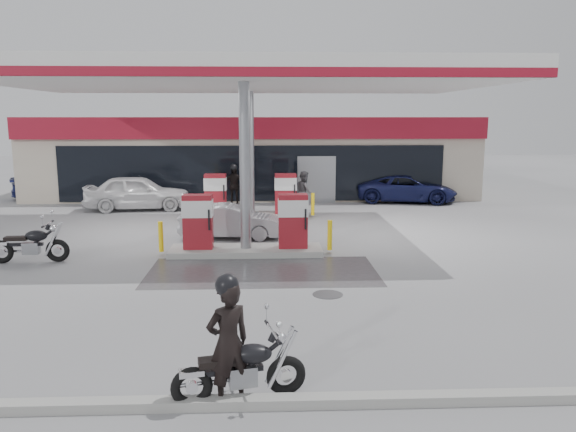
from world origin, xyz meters
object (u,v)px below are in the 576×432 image
(parked_car_left, at_px, (53,187))
(hatchback_silver, at_px, (231,222))
(pump_island_near, at_px, (246,230))
(main_motorcycle, at_px, (242,371))
(parked_motorcycle, at_px, (31,245))
(sedan_white, at_px, (138,192))
(parked_car_right, at_px, (407,188))
(pump_island_far, at_px, (251,200))
(attendant, at_px, (304,192))
(biker_main, at_px, (228,343))
(biker_walking, at_px, (234,186))

(parked_car_left, bearing_deg, hatchback_silver, -156.24)
(pump_island_near, bearing_deg, main_motorcycle, -88.47)
(parked_motorcycle, height_order, sedan_white, sedan_white)
(parked_car_right, bearing_deg, pump_island_far, 129.30)
(sedan_white, height_order, attendant, attendant)
(main_motorcycle, relative_size, hatchback_silver, 0.57)
(pump_island_near, relative_size, pump_island_far, 1.00)
(biker_main, relative_size, parked_car_right, 0.38)
(parked_car_right, bearing_deg, parked_motorcycle, 139.77)
(attendant, distance_m, biker_walking, 3.77)
(hatchback_silver, bearing_deg, parked_car_left, 47.73)
(pump_island_near, xyz_separation_m, parked_motorcycle, (-5.95, -0.79, -0.22))
(pump_island_far, height_order, parked_car_right, pump_island_far)
(parked_car_left, relative_size, biker_walking, 2.13)
(biker_main, distance_m, parked_car_right, 20.19)
(main_motorcycle, distance_m, parked_car_right, 20.08)
(attendant, bearing_deg, biker_walking, 49.43)
(main_motorcycle, bearing_deg, attendant, 69.71)
(parked_car_left, xyz_separation_m, biker_walking, (9.15, -2.64, 0.34))
(biker_main, xyz_separation_m, hatchback_silver, (-0.60, 11.03, -0.33))
(parked_car_left, bearing_deg, parked_car_right, -116.76)
(hatchback_silver, bearing_deg, attendant, -25.76)
(parked_car_left, bearing_deg, pump_island_near, -160.41)
(parked_motorcycle, xyz_separation_m, parked_car_left, (-4.05, 12.75, 0.06))
(pump_island_far, height_order, biker_main, biker_main)
(biker_main, height_order, parked_car_right, biker_main)
(hatchback_silver, relative_size, parked_car_left, 0.90)
(biker_walking, bearing_deg, main_motorcycle, -82.75)
(pump_island_far, height_order, sedan_white, pump_island_far)
(parked_car_right, xyz_separation_m, biker_walking, (-8.18, -0.68, 0.24))
(biker_main, bearing_deg, attendant, -127.13)
(parked_car_left, relative_size, parked_car_right, 0.82)
(pump_island_near, distance_m, parked_car_left, 15.59)
(main_motorcycle, relative_size, sedan_white, 0.43)
(biker_main, xyz_separation_m, parked_motorcycle, (-6.00, 8.04, -0.40))
(main_motorcycle, relative_size, attendant, 1.10)
(hatchback_silver, bearing_deg, sedan_white, 40.09)
(pump_island_near, xyz_separation_m, parked_car_left, (-10.00, 11.96, -0.16))
(parked_motorcycle, height_order, biker_walking, biker_walking)
(attendant, distance_m, hatchback_silver, 5.70)
(hatchback_silver, bearing_deg, pump_island_near, -162.19)
(parked_car_left, bearing_deg, main_motorcycle, -174.05)
(parked_motorcycle, bearing_deg, hatchback_silver, 25.65)
(parked_motorcycle, relative_size, hatchback_silver, 0.63)
(parked_car_left, distance_m, biker_walking, 9.53)
(parked_motorcycle, xyz_separation_m, hatchback_silver, (5.40, 2.99, 0.07))
(biker_main, height_order, parked_motorcycle, biker_main)
(sedan_white, bearing_deg, parked_car_left, 47.88)
(parked_car_left, bearing_deg, attendant, -131.73)
(main_motorcycle, xyz_separation_m, parked_motorcycle, (-6.19, 7.99, 0.04))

